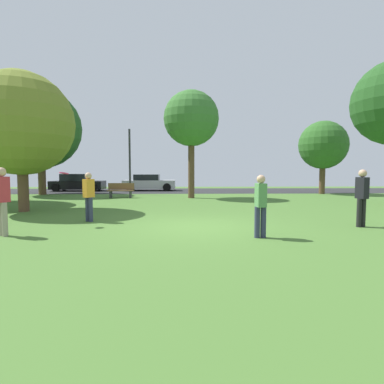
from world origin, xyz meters
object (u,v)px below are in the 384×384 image
(birch_tree_lone, at_px, (21,124))
(maple_tree_far, at_px, (40,129))
(frisbee_disc, at_px, (64,173))
(person_thrower, at_px, (2,198))
(street_lamp_post, at_px, (130,162))
(oak_tree_left, at_px, (191,119))
(oak_tree_right, at_px, (323,145))
(parked_car_black, at_px, (77,183))
(park_bench, at_px, (121,190))
(person_bystander, at_px, (261,204))
(person_catcher, at_px, (89,195))
(person_walking, at_px, (362,195))
(parked_car_silver, at_px, (149,183))

(birch_tree_lone, xyz_separation_m, maple_tree_far, (-3.17, 8.80, 0.95))
(maple_tree_far, bearing_deg, frisbee_disc, -63.31)
(person_thrower, distance_m, street_lamp_post, 13.44)
(oak_tree_left, relative_size, oak_tree_right, 1.25)
(oak_tree_left, relative_size, street_lamp_post, 1.44)
(parked_car_black, bearing_deg, street_lamp_post, -38.74)
(birch_tree_lone, xyz_separation_m, frisbee_disc, (2.93, -3.33, -1.96))
(person_thrower, bearing_deg, park_bench, 30.81)
(oak_tree_left, xyz_separation_m, person_bystander, (1.43, -11.12, -3.89))
(birch_tree_lone, distance_m, maple_tree_far, 9.40)
(oak_tree_right, relative_size, person_catcher, 3.17)
(person_bystander, xyz_separation_m, frisbee_disc, (-5.59, 1.88, 0.74))
(person_thrower, bearing_deg, oak_tree_right, -11.59)
(oak_tree_left, height_order, street_lamp_post, oak_tree_left)
(parked_car_black, bearing_deg, oak_tree_left, -35.94)
(person_catcher, bearing_deg, frisbee_disc, 0.00)
(person_walking, height_order, street_lamp_post, street_lamp_post)
(street_lamp_post, bearing_deg, person_walking, -53.99)
(frisbee_disc, bearing_deg, person_catcher, 54.62)
(birch_tree_lone, height_order, person_thrower, birch_tree_lone)
(parked_car_black, bearing_deg, park_bench, -53.07)
(person_catcher, distance_m, person_walking, 8.57)
(parked_car_black, xyz_separation_m, street_lamp_post, (4.94, -3.96, 1.62))
(maple_tree_far, relative_size, park_bench, 4.54)
(maple_tree_far, height_order, oak_tree_right, maple_tree_far)
(birch_tree_lone, relative_size, street_lamp_post, 1.26)
(birch_tree_lone, xyz_separation_m, park_bench, (2.77, 6.16, -3.12))
(maple_tree_far, xyz_separation_m, frisbee_disc, (6.10, -12.13, -2.92))
(oak_tree_right, distance_m, person_thrower, 20.18)
(person_bystander, bearing_deg, birch_tree_lone, 53.43)
(oak_tree_right, height_order, person_bystander, oak_tree_right)
(person_thrower, relative_size, parked_car_black, 0.43)
(person_walking, relative_size, frisbee_disc, 4.60)
(maple_tree_far, height_order, park_bench, maple_tree_far)
(person_walking, bearing_deg, street_lamp_post, 18.88)
(frisbee_disc, xyz_separation_m, park_bench, (-0.17, 9.49, -1.15))
(birch_tree_lone, height_order, street_lamp_post, birch_tree_lone)
(oak_tree_right, bearing_deg, parked_car_silver, 163.20)
(maple_tree_far, xyz_separation_m, parked_car_silver, (6.96, 3.92, -3.91))
(oak_tree_right, relative_size, parked_car_silver, 1.23)
(person_thrower, xyz_separation_m, frisbee_disc, (1.04, 1.47, 0.62))
(maple_tree_far, distance_m, person_bystander, 18.61)
(person_thrower, bearing_deg, person_catcher, -0.00)
(oak_tree_left, distance_m, maple_tree_far, 10.66)
(oak_tree_left, distance_m, frisbee_disc, 10.61)
(person_walking, bearing_deg, oak_tree_left, 9.28)
(maple_tree_far, xyz_separation_m, person_walking, (15.10, -12.63, -3.57))
(person_thrower, distance_m, person_catcher, 2.69)
(person_thrower, xyz_separation_m, person_bystander, (6.63, -0.41, -0.12))
(person_thrower, height_order, park_bench, person_thrower)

